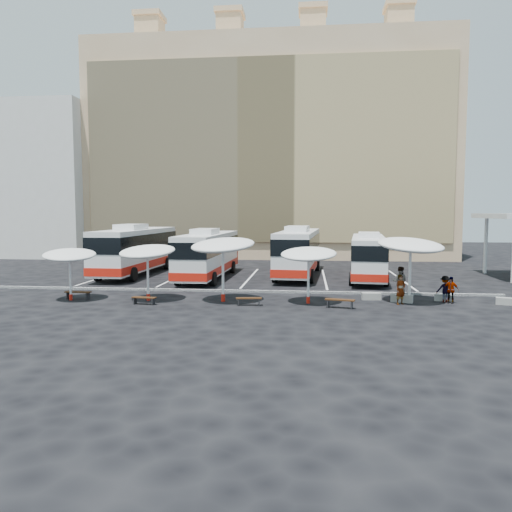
# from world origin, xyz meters

# --- Properties ---
(ground) EXTENTS (120.00, 120.00, 0.00)m
(ground) POSITION_xyz_m (0.00, 0.00, 0.00)
(ground) COLOR black
(ground) RESTS_ON ground
(sandstone_building) EXTENTS (42.00, 18.25, 29.60)m
(sandstone_building) POSITION_xyz_m (0.00, 31.87, 12.63)
(sandstone_building) COLOR tan
(sandstone_building) RESTS_ON ground
(apartment_block) EXTENTS (14.00, 14.00, 18.00)m
(apartment_block) POSITION_xyz_m (-28.00, 28.00, 9.00)
(apartment_block) COLOR silver
(apartment_block) RESTS_ON ground
(curb_divider) EXTENTS (34.00, 0.25, 0.15)m
(curb_divider) POSITION_xyz_m (0.00, 0.50, 0.07)
(curb_divider) COLOR black
(curb_divider) RESTS_ON ground
(bay_lines) EXTENTS (24.15, 12.00, 0.01)m
(bay_lines) POSITION_xyz_m (0.00, 8.00, 0.01)
(bay_lines) COLOR white
(bay_lines) RESTS_ON ground
(bus_0) EXTENTS (3.46, 13.66, 4.31)m
(bus_0) POSITION_xyz_m (-9.90, 9.16, 2.20)
(bus_0) COLOR silver
(bus_0) RESTS_ON ground
(bus_1) EXTENTS (3.20, 12.74, 4.02)m
(bus_1) POSITION_xyz_m (-3.29, 7.19, 2.05)
(bus_1) COLOR silver
(bus_1) RESTS_ON ground
(bus_2) EXTENTS (3.79, 13.36, 4.19)m
(bus_2) POSITION_xyz_m (3.87, 9.62, 2.14)
(bus_2) COLOR silver
(bus_2) RESTS_ON ground
(bus_3) EXTENTS (3.67, 12.03, 3.76)m
(bus_3) POSITION_xyz_m (9.40, 8.01, 1.92)
(bus_3) COLOR silver
(bus_3) RESTS_ON ground
(sunshade_0) EXTENTS (3.97, 3.99, 3.21)m
(sunshade_0) POSITION_xyz_m (-9.55, -3.56, 2.73)
(sunshade_0) COLOR silver
(sunshade_0) RESTS_ON ground
(sunshade_1) EXTENTS (3.99, 4.02, 3.46)m
(sunshade_1) POSITION_xyz_m (-4.88, -3.14, 2.94)
(sunshade_1) COLOR silver
(sunshade_1) RESTS_ON ground
(sunshade_2) EXTENTS (4.90, 4.93, 3.93)m
(sunshade_2) POSITION_xyz_m (-0.33, -3.04, 3.34)
(sunshade_2) COLOR silver
(sunshade_2) RESTS_ON ground
(sunshade_3) EXTENTS (3.76, 3.79, 3.38)m
(sunshade_3) POSITION_xyz_m (4.70, -3.11, 2.87)
(sunshade_3) COLOR silver
(sunshade_3) RESTS_ON ground
(sunshade_4) EXTENTS (5.04, 5.06, 3.96)m
(sunshade_4) POSITION_xyz_m (10.60, -2.28, 3.37)
(sunshade_4) COLOR silver
(sunshade_4) RESTS_ON ground
(wood_bench_0) EXTENTS (1.61, 0.52, 0.49)m
(wood_bench_0) POSITION_xyz_m (-9.24, -3.26, 0.37)
(wood_bench_0) COLOR black
(wood_bench_0) RESTS_ON ground
(wood_bench_1) EXTENTS (1.45, 0.54, 0.43)m
(wood_bench_1) POSITION_xyz_m (-4.68, -4.49, 0.33)
(wood_bench_1) COLOR black
(wood_bench_1) RESTS_ON ground
(wood_bench_2) EXTENTS (1.50, 0.56, 0.45)m
(wood_bench_2) POSITION_xyz_m (1.34, -4.17, 0.34)
(wood_bench_2) COLOR black
(wood_bench_2) RESTS_ON ground
(wood_bench_3) EXTENTS (1.68, 0.78, 0.50)m
(wood_bench_3) POSITION_xyz_m (6.45, -4.42, 0.38)
(wood_bench_3) COLOR black
(wood_bench_3) RESTS_ON ground
(conc_bench_0) EXTENTS (1.16, 0.47, 0.42)m
(conc_bench_0) POSITION_xyz_m (8.50, -1.57, 0.21)
(conc_bench_0) COLOR gray
(conc_bench_0) RESTS_ON ground
(conc_bench_1) EXTENTS (1.31, 0.78, 0.47)m
(conc_bench_1) POSITION_xyz_m (10.18, -2.25, 0.23)
(conc_bench_1) COLOR gray
(conc_bench_1) RESTS_ON ground
(conc_bench_2) EXTENTS (1.13, 0.67, 0.40)m
(conc_bench_2) POSITION_xyz_m (12.75, -1.61, 0.20)
(conc_bench_2) COLOR gray
(conc_bench_2) RESTS_ON ground
(conc_bench_3) EXTENTS (1.16, 0.68, 0.41)m
(conc_bench_3) POSITION_xyz_m (15.99, -2.45, 0.21)
(conc_bench_3) COLOR gray
(conc_bench_3) RESTS_ON ground
(passenger_0) EXTENTS (0.76, 0.68, 1.73)m
(passenger_0) POSITION_xyz_m (9.98, -2.94, 0.87)
(passenger_0) COLOR black
(passenger_0) RESTS_ON ground
(passenger_1) EXTENTS (1.10, 0.95, 1.92)m
(passenger_1) POSITION_xyz_m (10.39, -0.40, 0.96)
(passenger_1) COLOR black
(passenger_1) RESTS_ON ground
(passenger_2) EXTENTS (0.99, 0.76, 1.56)m
(passenger_2) POSITION_xyz_m (12.94, -2.24, 0.78)
(passenger_2) COLOR black
(passenger_2) RESTS_ON ground
(passenger_3) EXTENTS (1.04, 0.64, 1.57)m
(passenger_3) POSITION_xyz_m (12.70, -1.94, 0.79)
(passenger_3) COLOR black
(passenger_3) RESTS_ON ground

